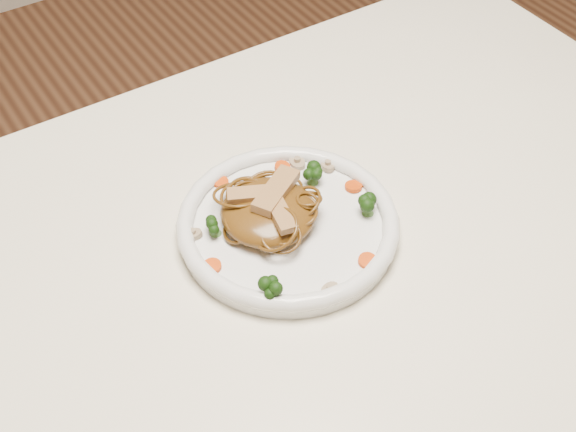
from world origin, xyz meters
TOP-DOWN VIEW (x-y plane):
  - table at (0.00, 0.00)m, footprint 1.20×0.80m
  - plate at (0.02, 0.05)m, footprint 0.30×0.30m
  - noodle_mound at (0.00, 0.06)m, footprint 0.12×0.12m
  - chicken_a at (0.02, 0.07)m, footprint 0.08×0.06m
  - chicken_b at (-0.01, 0.08)m, footprint 0.06×0.04m
  - chicken_c at (0.00, 0.04)m, footprint 0.03×0.07m
  - broccoli_0 at (0.08, 0.09)m, footprint 0.03×0.03m
  - broccoli_1 at (-0.06, 0.08)m, footprint 0.03×0.03m
  - broccoli_2 at (-0.06, -0.03)m, footprint 0.04×0.04m
  - broccoli_3 at (0.10, 0.01)m, footprint 0.03×0.03m
  - carrot_0 at (0.06, 0.13)m, footprint 0.02×0.02m
  - carrot_1 at (-0.09, 0.04)m, footprint 0.03×0.03m
  - carrot_2 at (0.12, 0.06)m, footprint 0.02×0.02m
  - carrot_3 at (-0.01, 0.15)m, footprint 0.02×0.02m
  - carrot_4 at (0.06, -0.05)m, footprint 0.03×0.03m
  - mushroom_0 at (0.00, -0.06)m, footprint 0.03×0.03m
  - mushroom_1 at (0.11, 0.10)m, footprint 0.03×0.03m
  - mushroom_2 at (-0.08, 0.09)m, footprint 0.03×0.03m
  - mushroom_3 at (0.08, 0.13)m, footprint 0.02×0.02m

SIDE VIEW (x-z plane):
  - table at x=0.00m, z-range 0.28..1.03m
  - plate at x=0.02m, z-range 0.75..0.77m
  - carrot_0 at x=0.06m, z-range 0.77..0.77m
  - carrot_1 at x=-0.09m, z-range 0.77..0.77m
  - carrot_2 at x=0.12m, z-range 0.77..0.77m
  - carrot_3 at x=-0.01m, z-range 0.77..0.77m
  - carrot_4 at x=0.06m, z-range 0.77..0.77m
  - mushroom_0 at x=0.00m, z-range 0.77..0.77m
  - mushroom_1 at x=0.11m, z-range 0.77..0.77m
  - mushroom_2 at x=-0.08m, z-range 0.77..0.77m
  - mushroom_3 at x=0.08m, z-range 0.77..0.77m
  - broccoli_0 at x=0.08m, z-range 0.77..0.79m
  - broccoli_1 at x=-0.06m, z-range 0.77..0.80m
  - noodle_mound at x=0.00m, z-range 0.76..0.80m
  - broccoli_3 at x=0.10m, z-range 0.77..0.80m
  - broccoli_2 at x=-0.06m, z-range 0.77..0.80m
  - chicken_b at x=-0.01m, z-range 0.80..0.81m
  - chicken_c at x=0.00m, z-range 0.80..0.81m
  - chicken_a at x=0.02m, z-range 0.80..0.81m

